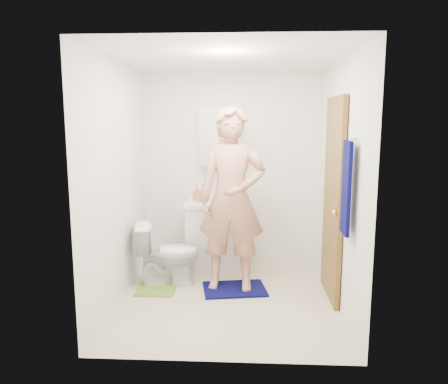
{
  "coord_description": "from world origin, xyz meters",
  "views": [
    {
      "loc": [
        0.19,
        -4.26,
        1.82
      ],
      "look_at": [
        -0.05,
        0.25,
        1.07
      ],
      "focal_mm": 35.0,
      "sensor_mm": 36.0,
      "label": 1
    }
  ],
  "objects_px": {
    "towel": "(346,188)",
    "man": "(232,199)",
    "toilet": "(167,254)",
    "soap_dispenser": "(197,193)",
    "vanity_cabinet": "(219,237)",
    "medicine_cabinet": "(220,138)",
    "toothbrush_cup": "(241,196)"
  },
  "relations": [
    {
      "from": "towel",
      "to": "man",
      "type": "height_order",
      "value": "man"
    },
    {
      "from": "medicine_cabinet",
      "to": "man",
      "type": "distance_m",
      "value": 1.08
    },
    {
      "from": "soap_dispenser",
      "to": "man",
      "type": "relative_size",
      "value": 0.1
    },
    {
      "from": "medicine_cabinet",
      "to": "toothbrush_cup",
      "type": "relative_size",
      "value": 6.27
    },
    {
      "from": "medicine_cabinet",
      "to": "man",
      "type": "height_order",
      "value": "man"
    },
    {
      "from": "toilet",
      "to": "toothbrush_cup",
      "type": "xyz_separation_m",
      "value": [
        0.81,
        0.66,
        0.54
      ]
    },
    {
      "from": "medicine_cabinet",
      "to": "toilet",
      "type": "distance_m",
      "value": 1.56
    },
    {
      "from": "vanity_cabinet",
      "to": "towel",
      "type": "distance_m",
      "value": 2.08
    },
    {
      "from": "towel",
      "to": "soap_dispenser",
      "type": "bearing_deg",
      "value": 134.47
    },
    {
      "from": "vanity_cabinet",
      "to": "toothbrush_cup",
      "type": "height_order",
      "value": "toothbrush_cup"
    },
    {
      "from": "medicine_cabinet",
      "to": "towel",
      "type": "bearing_deg",
      "value": -55.39
    },
    {
      "from": "vanity_cabinet",
      "to": "towel",
      "type": "xyz_separation_m",
      "value": [
        1.18,
        -1.48,
        0.85
      ]
    },
    {
      "from": "medicine_cabinet",
      "to": "toothbrush_cup",
      "type": "height_order",
      "value": "medicine_cabinet"
    },
    {
      "from": "man",
      "to": "toothbrush_cup",
      "type": "bearing_deg",
      "value": 87.61
    },
    {
      "from": "medicine_cabinet",
      "to": "toothbrush_cup",
      "type": "distance_m",
      "value": 0.76
    },
    {
      "from": "medicine_cabinet",
      "to": "soap_dispenser",
      "type": "bearing_deg",
      "value": -137.19
    },
    {
      "from": "man",
      "to": "toilet",
      "type": "bearing_deg",
      "value": 175.35
    },
    {
      "from": "toilet",
      "to": "man",
      "type": "distance_m",
      "value": 0.97
    },
    {
      "from": "medicine_cabinet",
      "to": "soap_dispenser",
      "type": "xyz_separation_m",
      "value": [
        -0.26,
        -0.24,
        -0.65
      ]
    },
    {
      "from": "soap_dispenser",
      "to": "toothbrush_cup",
      "type": "bearing_deg",
      "value": 14.78
    },
    {
      "from": "medicine_cabinet",
      "to": "toothbrush_cup",
      "type": "bearing_deg",
      "value": -20.45
    },
    {
      "from": "toothbrush_cup",
      "to": "medicine_cabinet",
      "type": "bearing_deg",
      "value": 159.55
    },
    {
      "from": "toilet",
      "to": "soap_dispenser",
      "type": "distance_m",
      "value": 0.84
    },
    {
      "from": "vanity_cabinet",
      "to": "soap_dispenser",
      "type": "xyz_separation_m",
      "value": [
        -0.26,
        -0.02,
        0.55
      ]
    },
    {
      "from": "medicine_cabinet",
      "to": "towel",
      "type": "relative_size",
      "value": 0.87
    },
    {
      "from": "toilet",
      "to": "soap_dispenser",
      "type": "relative_size",
      "value": 3.62
    },
    {
      "from": "vanity_cabinet",
      "to": "toilet",
      "type": "relative_size",
      "value": 1.14
    },
    {
      "from": "toothbrush_cup",
      "to": "toilet",
      "type": "bearing_deg",
      "value": -140.79
    },
    {
      "from": "soap_dispenser",
      "to": "towel",
      "type": "bearing_deg",
      "value": -45.53
    },
    {
      "from": "vanity_cabinet",
      "to": "medicine_cabinet",
      "type": "xyz_separation_m",
      "value": [
        0.0,
        0.22,
        1.2
      ]
    },
    {
      "from": "toilet",
      "to": "medicine_cabinet",
      "type": "bearing_deg",
      "value": -46.93
    },
    {
      "from": "towel",
      "to": "man",
      "type": "relative_size",
      "value": 0.41
    }
  ]
}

